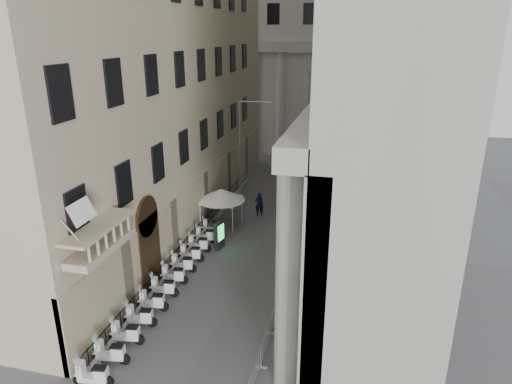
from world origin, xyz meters
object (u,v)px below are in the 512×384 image
security_tent (221,195)px  pedestrian_b (294,180)px  info_kiosk (219,235)px  street_lamp (244,141)px  pedestrian_a (259,204)px

security_tent → pedestrian_b: size_ratio=2.25×
info_kiosk → security_tent: bearing=119.7°
street_lamp → pedestrian_a: bearing=-68.2°
pedestrian_a → info_kiosk: bearing=58.0°
street_lamp → pedestrian_b: bearing=35.1°
info_kiosk → pedestrian_a: (1.32, 6.51, -0.04)m
street_lamp → pedestrian_b: (3.91, 3.84, -4.42)m
street_lamp → pedestrian_a: size_ratio=4.45×
security_tent → pedestrian_a: 3.78m
street_lamp → pedestrian_a: 6.05m
street_lamp → pedestrian_b: 7.04m
security_tent → info_kiosk: (1.11, -4.01, -1.44)m
security_tent → pedestrian_b: 10.96m
info_kiosk → pedestrian_b: bearing=92.3°
pedestrian_a → pedestrian_b: 7.72m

